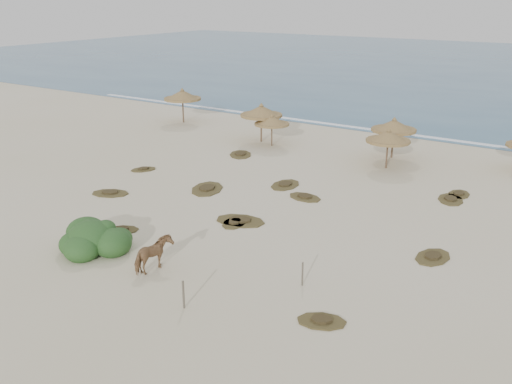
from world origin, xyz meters
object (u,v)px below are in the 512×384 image
bush (93,239)px  horse (153,255)px  palapa_0 (182,96)px  palapa_1 (272,121)px

bush → horse: bearing=-0.3°
horse → palapa_0: bearing=-48.2°
palapa_1 → horse: 21.19m
horse → bush: size_ratio=0.48×
horse → bush: (-3.68, 0.02, -0.20)m
palapa_1 → bush: size_ratio=0.84×
palapa_1 → bush: (3.09, -20.03, -1.37)m
palapa_0 → palapa_1: size_ratio=1.29×
palapa_1 → bush: 20.31m
horse → palapa_1: bearing=-67.4°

